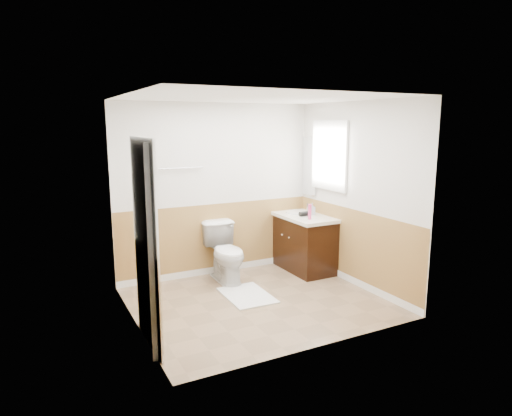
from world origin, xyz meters
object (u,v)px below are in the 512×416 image
toilet (226,253)px  bath_mat (247,295)px  lotion_bottle (310,212)px  vanity_cabinet (302,243)px  soap_dispenser (312,209)px

toilet → bath_mat: size_ratio=1.03×
bath_mat → lotion_bottle: (1.15, 0.30, 0.95)m
bath_mat → vanity_cabinet: bearing=26.5°
vanity_cabinet → bath_mat: bearing=-153.5°
lotion_bottle → soap_dispenser: lotion_bottle is taller
toilet → soap_dispenser: (1.37, -0.10, 0.53)m
toilet → soap_dispenser: bearing=-2.6°
lotion_bottle → bath_mat: bearing=-165.6°
toilet → vanity_cabinet: bearing=0.1°
lotion_bottle → soap_dispenser: 0.34m
vanity_cabinet → soap_dispenser: (0.12, -0.07, 0.54)m
soap_dispenser → lotion_bottle: bearing=-130.0°
toilet → bath_mat: toilet is taller
toilet → lotion_bottle: lotion_bottle is taller
toilet → lotion_bottle: bearing=-15.8°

